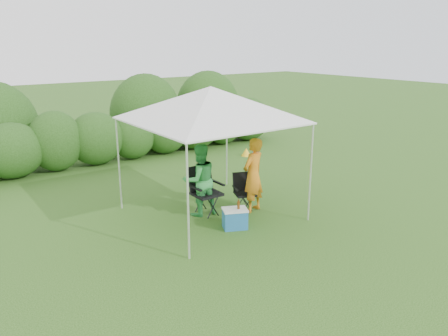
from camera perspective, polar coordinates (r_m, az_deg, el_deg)
ground at (r=9.46m, az=0.11°, el=-6.94°), size 70.00×70.00×0.00m
hedge at (r=14.36m, az=-13.55°, el=4.15°), size 12.49×1.53×1.80m
canopy at (r=9.19m, az=-1.73°, el=8.35°), size 3.10×3.10×2.83m
chair_right at (r=10.04m, az=2.65°, el=-2.69°), size 0.62×0.59×0.83m
chair_left at (r=9.72m, az=-2.62°, el=-2.50°), size 0.67×0.60×1.07m
man at (r=9.76m, az=3.81°, el=-0.94°), size 0.71×0.56×1.69m
woman at (r=9.56m, az=-3.20°, el=-1.57°), size 0.85×0.70×1.61m
cooler at (r=9.05m, az=1.43°, el=-6.59°), size 0.61×0.54×0.42m
bottle at (r=8.94m, az=1.91°, el=-4.73°), size 0.06×0.06×0.21m
lawn_toy at (r=14.72m, az=3.24°, el=2.08°), size 0.54×0.45×0.27m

